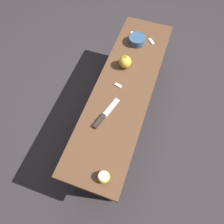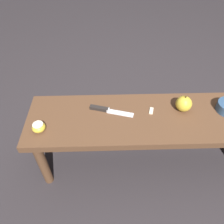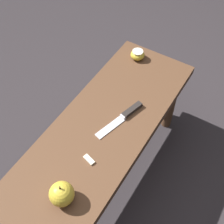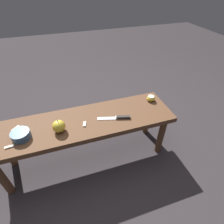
# 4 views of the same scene
# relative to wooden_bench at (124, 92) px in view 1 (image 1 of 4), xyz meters

# --- Properties ---
(ground_plane) EXTENTS (8.00, 8.00, 0.00)m
(ground_plane) POSITION_rel_wooden_bench_xyz_m (0.00, 0.00, -0.37)
(ground_plane) COLOR #2D282B
(wooden_bench) EXTENTS (1.36, 0.37, 0.43)m
(wooden_bench) POSITION_rel_wooden_bench_xyz_m (0.00, 0.00, 0.00)
(wooden_bench) COLOR brown
(wooden_bench) RESTS_ON ground_plane
(knife) EXTENTS (0.25, 0.09, 0.02)m
(knife) POSITION_rel_wooden_bench_xyz_m (-0.26, 0.05, 0.07)
(knife) COLOR silver
(knife) RESTS_ON wooden_bench
(apple_whole) EXTENTS (0.09, 0.09, 0.10)m
(apple_whole) POSITION_rel_wooden_bench_xyz_m (0.17, 0.05, 0.10)
(apple_whole) COLOR gold
(apple_whole) RESTS_ON wooden_bench
(apple_cut) EXTENTS (0.07, 0.07, 0.05)m
(apple_cut) POSITION_rel_wooden_bench_xyz_m (-0.59, -0.08, 0.08)
(apple_cut) COLOR gold
(apple_cut) RESTS_ON wooden_bench
(apple_slice_near_knife) EXTENTS (0.06, 0.06, 0.01)m
(apple_slice_near_knife) POSITION_rel_wooden_bench_xyz_m (0.47, -0.07, 0.06)
(apple_slice_near_knife) COLOR beige
(apple_slice_near_knife) RESTS_ON wooden_bench
(apple_slice_center) EXTENTS (0.06, 0.02, 0.01)m
(apple_slice_center) POSITION_rel_wooden_bench_xyz_m (0.49, 0.10, 0.06)
(apple_slice_center) COLOR beige
(apple_slice_center) RESTS_ON wooden_bench
(apple_slice_near_bowl) EXTENTS (0.03, 0.05, 0.01)m
(apple_slice_near_bowl) POSITION_rel_wooden_bench_xyz_m (-0.00, 0.04, 0.06)
(apple_slice_near_bowl) COLOR beige
(apple_slice_near_bowl) RESTS_ON wooden_bench
(bowl) EXTENTS (0.12, 0.12, 0.05)m
(bowl) POSITION_rel_wooden_bench_xyz_m (0.42, 0.04, 0.09)
(bowl) COLOR #335175
(bowl) RESTS_ON wooden_bench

